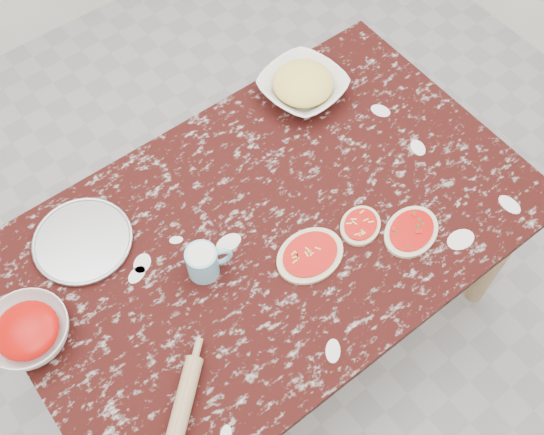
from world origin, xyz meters
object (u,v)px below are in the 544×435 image
(worktable, at_px, (272,239))
(sauce_bowl, at_px, (28,332))
(pizza_tray, at_px, (83,241))
(flour_mug, at_px, (204,262))
(cheese_bowl, at_px, (303,87))
(rolling_pin, at_px, (184,402))

(worktable, relative_size, sauce_bowl, 6.87)
(pizza_tray, height_order, flour_mug, flour_mug)
(pizza_tray, bearing_deg, flour_mug, -51.42)
(worktable, relative_size, flour_mug, 11.86)
(cheese_bowl, distance_m, rolling_pin, 1.12)
(worktable, distance_m, rolling_pin, 0.60)
(cheese_bowl, height_order, flour_mug, flour_mug)
(worktable, bearing_deg, sauce_bowl, 170.76)
(flour_mug, height_order, rolling_pin, flour_mug)
(sauce_bowl, height_order, cheese_bowl, sauce_bowl)
(worktable, xyz_separation_m, flour_mug, (-0.25, -0.00, 0.14))
(cheese_bowl, xyz_separation_m, flour_mug, (-0.65, -0.35, 0.02))
(flour_mug, bearing_deg, sauce_bowl, 166.25)
(rolling_pin, bearing_deg, pizza_tray, 87.51)
(pizza_tray, relative_size, cheese_bowl, 1.06)
(worktable, xyz_separation_m, sauce_bowl, (-0.74, 0.12, 0.12))
(cheese_bowl, bearing_deg, flour_mug, -151.32)
(sauce_bowl, height_order, rolling_pin, sauce_bowl)
(cheese_bowl, bearing_deg, worktable, -138.68)
(worktable, distance_m, cheese_bowl, 0.55)
(pizza_tray, bearing_deg, rolling_pin, -92.49)
(sauce_bowl, distance_m, flour_mug, 0.51)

